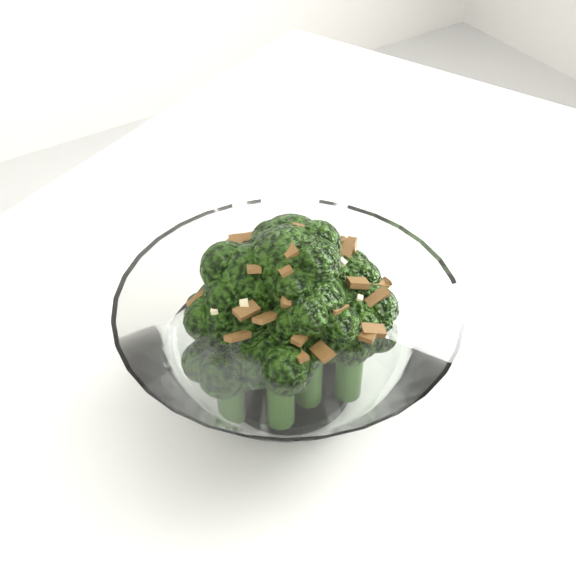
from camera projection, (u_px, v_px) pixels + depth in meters
table at (294, 572)px, 0.55m from camera, size 1.42×1.21×0.75m
broccoli_dish at (287, 333)px, 0.54m from camera, size 0.23×0.23×0.14m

